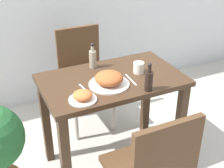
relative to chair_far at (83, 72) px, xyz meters
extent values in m
plane|color=#B7B2A8|center=(-0.02, -0.65, -0.52)|extent=(16.00, 16.00, 0.00)
cube|color=#3D2819|center=(-0.02, -0.65, 0.23)|extent=(1.00, 0.60, 0.04)
cube|color=#3D2819|center=(-0.47, -0.90, -0.15)|extent=(0.06, 0.06, 0.74)
cube|color=#3D2819|center=(0.43, -0.90, -0.15)|extent=(0.06, 0.06, 0.74)
cube|color=#3D2819|center=(-0.47, -0.40, -0.15)|extent=(0.06, 0.06, 0.74)
cube|color=#3D2819|center=(0.43, -0.40, -0.15)|extent=(0.06, 0.06, 0.74)
cube|color=#4C331E|center=(-0.08, -1.43, 0.17)|extent=(0.40, 0.04, 0.44)
cube|color=#4C331E|center=(0.00, -0.08, -0.07)|extent=(0.42, 0.42, 0.04)
cube|color=#4C331E|center=(0.00, 0.11, 0.17)|extent=(0.40, 0.04, 0.44)
cylinder|color=#B7B2A8|center=(-0.18, -0.26, -0.30)|extent=(0.03, 0.03, 0.43)
cylinder|color=#B7B2A8|center=(0.18, -0.26, -0.30)|extent=(0.03, 0.03, 0.43)
cylinder|color=#B7B2A8|center=(-0.18, 0.10, -0.30)|extent=(0.03, 0.03, 0.43)
cylinder|color=#B7B2A8|center=(0.18, 0.10, -0.30)|extent=(0.03, 0.03, 0.43)
cylinder|color=white|center=(-0.08, -0.74, 0.26)|extent=(0.27, 0.27, 0.01)
ellipsoid|color=#A35128|center=(-0.08, -0.74, 0.31)|extent=(0.19, 0.19, 0.08)
cylinder|color=white|center=(-0.31, -0.84, 0.26)|extent=(0.18, 0.18, 0.01)
ellipsoid|color=#CC6633|center=(-0.31, -0.84, 0.29)|extent=(0.12, 0.12, 0.05)
cylinder|color=silver|center=(0.19, -0.66, 0.29)|extent=(0.08, 0.08, 0.08)
cylinder|color=gray|center=(-0.08, -0.44, 0.32)|extent=(0.05, 0.05, 0.13)
cylinder|color=gray|center=(-0.08, -0.44, 0.40)|extent=(0.02, 0.02, 0.04)
sphere|color=black|center=(-0.08, -0.44, 0.43)|extent=(0.03, 0.03, 0.03)
cylinder|color=black|center=(0.12, -0.91, 0.32)|extent=(0.05, 0.05, 0.13)
cylinder|color=black|center=(0.12, -0.91, 0.40)|extent=(0.02, 0.02, 0.04)
sphere|color=black|center=(0.12, -0.91, 0.43)|extent=(0.03, 0.03, 0.03)
cube|color=silver|center=(-0.25, -0.74, 0.25)|extent=(0.03, 0.19, 0.00)
cube|color=silver|center=(0.09, -0.74, 0.25)|extent=(0.02, 0.18, 0.00)
camera|label=1|loc=(-0.85, -2.40, 1.27)|focal=50.00mm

